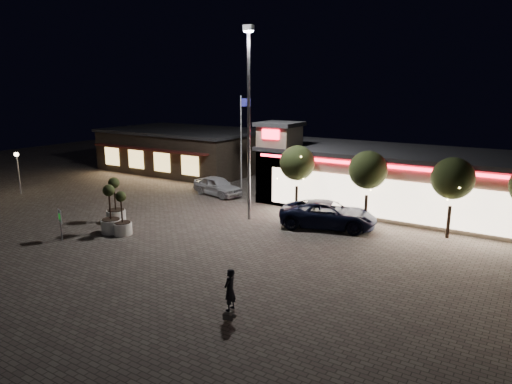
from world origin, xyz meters
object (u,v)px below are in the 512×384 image
Objects in this scene: pickup_truck at (328,214)px; planter_mid at (122,221)px; white_sedan at (217,186)px; pedestrian at (230,290)px; valet_sign at (60,219)px; planter_left at (116,209)px.

pickup_truck is 12.65m from planter_mid.
planter_mid is at bearing -161.36° from white_sedan.
valet_sign is (-13.14, 1.66, 0.42)m from pedestrian.
pedestrian is 14.49m from planter_left.
planter_mid reaches higher than valet_sign.
planter_left is at bearing 91.91° from valet_sign.
pedestrian reaches higher than pickup_truck.
planter_left reaches higher than pedestrian.
planter_left reaches higher than planter_mid.
pedestrian is at bearing -129.56° from white_sedan.
valet_sign reaches higher than pedestrian.
planter_mid is at bearing -113.51° from pedestrian.
planter_left is at bearing -173.97° from white_sedan.
pickup_truck is 12.29m from pedestrian.
white_sedan is 1.52× the size of planter_left.
planter_mid is 3.44m from valet_sign.
valet_sign is (-0.87, -13.79, 0.50)m from white_sedan.
pedestrian is 0.95× the size of valet_sign.
planter_mid is (2.31, -1.51, -0.10)m from planter_left.
pedestrian is at bearing -7.20° from valet_sign.
pedestrian is (1.12, -12.24, 0.03)m from pickup_truck.
valet_sign is at bearing 115.00° from pickup_truck.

